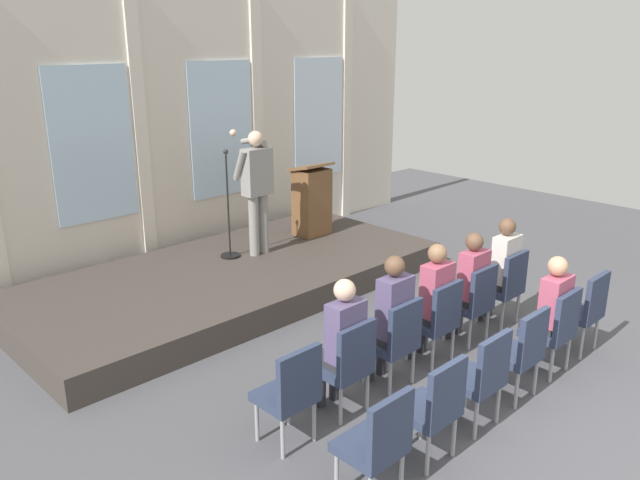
{
  "coord_description": "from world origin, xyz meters",
  "views": [
    {
      "loc": [
        -4.8,
        -1.79,
        3.37
      ],
      "look_at": [
        0.19,
        3.37,
        1.06
      ],
      "focal_mm": 35.47,
      "sensor_mm": 36.0,
      "label": 1
    }
  ],
  "objects_px": {
    "chair_r1_c1": "(434,404)",
    "audience_r1_c4": "(549,308)",
    "chair_r0_c1": "(347,362)",
    "audience_r0_c1": "(341,339)",
    "chair_r0_c3": "(437,317)",
    "mic_stand": "(229,234)",
    "audience_r0_c4": "(469,282)",
    "speaker": "(257,183)",
    "chair_r1_c5": "(585,307)",
    "audience_r0_c2": "(390,315)",
    "chair_r1_c3": "(521,348)",
    "chair_r0_c0": "(291,390)",
    "chair_r1_c2": "(481,374)",
    "chair_r0_c5": "(506,284)",
    "audience_r0_c3": "(432,297)",
    "chair_r0_c2": "(396,338)",
    "chair_r1_c0": "(378,440)",
    "audience_r0_c5": "(501,266)",
    "chair_r1_c4": "(555,326)",
    "chair_r0_c4": "(474,300)",
    "lectern": "(312,200)"
  },
  "relations": [
    {
      "from": "chair_r0_c1",
      "to": "audience_r0_c3",
      "type": "distance_m",
      "value": 1.4
    },
    {
      "from": "chair_r0_c4",
      "to": "audience_r1_c4",
      "type": "bearing_deg",
      "value": -90.0
    },
    {
      "from": "chair_r0_c3",
      "to": "chair_r1_c3",
      "type": "height_order",
      "value": "same"
    },
    {
      "from": "chair_r0_c0",
      "to": "audience_r0_c4",
      "type": "height_order",
      "value": "audience_r0_c4"
    },
    {
      "from": "chair_r0_c2",
      "to": "chair_r1_c1",
      "type": "height_order",
      "value": "same"
    },
    {
      "from": "audience_r1_c4",
      "to": "chair_r1_c5",
      "type": "distance_m",
      "value": 0.72
    },
    {
      "from": "audience_r0_c4",
      "to": "chair_r1_c2",
      "type": "height_order",
      "value": "audience_r0_c4"
    },
    {
      "from": "chair_r0_c2",
      "to": "audience_r1_c4",
      "type": "xyz_separation_m",
      "value": [
        1.38,
        -0.89,
        0.18
      ]
    },
    {
      "from": "audience_r0_c5",
      "to": "chair_r1_c4",
      "type": "distance_m",
      "value": 1.27
    },
    {
      "from": "audience_r0_c3",
      "to": "chair_r1_c0",
      "type": "xyz_separation_m",
      "value": [
        -2.07,
        -1.05,
        -0.21
      ]
    },
    {
      "from": "audience_r0_c2",
      "to": "chair_r1_c3",
      "type": "distance_m",
      "value": 1.28
    },
    {
      "from": "audience_r0_c5",
      "to": "chair_r1_c0",
      "type": "xyz_separation_m",
      "value": [
        -3.46,
        -1.05,
        -0.21
      ]
    },
    {
      "from": "chair_r1_c2",
      "to": "chair_r1_c0",
      "type": "bearing_deg",
      "value": 180.0
    },
    {
      "from": "chair_r0_c5",
      "to": "chair_r1_c1",
      "type": "distance_m",
      "value": 2.93
    },
    {
      "from": "chair_r0_c5",
      "to": "chair_r1_c3",
      "type": "bearing_deg",
      "value": -144.97
    },
    {
      "from": "mic_stand",
      "to": "chair_r1_c1",
      "type": "height_order",
      "value": "mic_stand"
    },
    {
      "from": "audience_r0_c3",
      "to": "chair_r1_c2",
      "type": "distance_m",
      "value": 1.27
    },
    {
      "from": "mic_stand",
      "to": "chair_r1_c5",
      "type": "bearing_deg",
      "value": -71.67
    },
    {
      "from": "chair_r0_c5",
      "to": "chair_r1_c2",
      "type": "distance_m",
      "value": 2.29
    },
    {
      "from": "audience_r0_c3",
      "to": "audience_r0_c5",
      "type": "bearing_deg",
      "value": -0.0
    },
    {
      "from": "audience_r0_c4",
      "to": "chair_r1_c1",
      "type": "xyz_separation_m",
      "value": [
        -2.07,
        -1.05,
        -0.19
      ]
    },
    {
      "from": "chair_r0_c5",
      "to": "chair_r1_c2",
      "type": "relative_size",
      "value": 1.0
    },
    {
      "from": "audience_r0_c1",
      "to": "chair_r1_c5",
      "type": "relative_size",
      "value": 1.42
    },
    {
      "from": "chair_r0_c0",
      "to": "audience_r0_c4",
      "type": "relative_size",
      "value": 0.72
    },
    {
      "from": "chair_r0_c2",
      "to": "audience_r0_c1",
      "type": "bearing_deg",
      "value": 173.34
    },
    {
      "from": "lectern",
      "to": "audience_r0_c4",
      "type": "relative_size",
      "value": 0.88
    },
    {
      "from": "chair_r0_c4",
      "to": "audience_r0_c5",
      "type": "relative_size",
      "value": 0.7
    },
    {
      "from": "audience_r0_c2",
      "to": "chair_r1_c2",
      "type": "height_order",
      "value": "audience_r0_c2"
    },
    {
      "from": "audience_r0_c1",
      "to": "chair_r1_c3",
      "type": "distance_m",
      "value": 1.75
    },
    {
      "from": "speaker",
      "to": "audience_r0_c2",
      "type": "relative_size",
      "value": 1.29
    },
    {
      "from": "chair_r0_c0",
      "to": "audience_r0_c2",
      "type": "relative_size",
      "value": 0.68
    },
    {
      "from": "chair_r0_c1",
      "to": "audience_r0_c1",
      "type": "distance_m",
      "value": 0.22
    },
    {
      "from": "chair_r1_c2",
      "to": "audience_r1_c4",
      "type": "distance_m",
      "value": 1.4
    },
    {
      "from": "lectern",
      "to": "audience_r0_c3",
      "type": "xyz_separation_m",
      "value": [
        -1.49,
        -3.44,
        -0.16
      ]
    },
    {
      "from": "chair_r1_c1",
      "to": "audience_r1_c4",
      "type": "relative_size",
      "value": 0.73
    },
    {
      "from": "chair_r1_c4",
      "to": "mic_stand",
      "type": "bearing_deg",
      "value": 100.09
    },
    {
      "from": "audience_r0_c4",
      "to": "speaker",
      "type": "bearing_deg",
      "value": 97.18
    },
    {
      "from": "chair_r0_c1",
      "to": "audience_r1_c4",
      "type": "bearing_deg",
      "value": -23.13
    },
    {
      "from": "audience_r0_c5",
      "to": "chair_r1_c2",
      "type": "xyz_separation_m",
      "value": [
        -2.07,
        -1.05,
        -0.21
      ]
    },
    {
      "from": "chair_r1_c1",
      "to": "chair_r1_c5",
      "type": "relative_size",
      "value": 1.0
    },
    {
      "from": "chair_r0_c0",
      "to": "chair_r1_c3",
      "type": "xyz_separation_m",
      "value": [
        2.07,
        -0.97,
        0.0
      ]
    },
    {
      "from": "chair_r1_c1",
      "to": "chair_r1_c5",
      "type": "distance_m",
      "value": 2.76
    },
    {
      "from": "mic_stand",
      "to": "chair_r0_c3",
      "type": "bearing_deg",
      "value": -88.22
    },
    {
      "from": "audience_r0_c2",
      "to": "chair_r1_c0",
      "type": "xyz_separation_m",
      "value": [
        -1.38,
        -1.05,
        -0.23
      ]
    },
    {
      "from": "speaker",
      "to": "chair_r0_c3",
      "type": "xyz_separation_m",
      "value": [
        -0.28,
        -3.37,
        -0.86
      ]
    },
    {
      "from": "chair_r0_c5",
      "to": "chair_r1_c5",
      "type": "xyz_separation_m",
      "value": [
        0.0,
        -0.97,
        0.0
      ]
    },
    {
      "from": "chair_r0_c3",
      "to": "chair_r1_c5",
      "type": "relative_size",
      "value": 1.0
    },
    {
      "from": "chair_r1_c1",
      "to": "chair_r1_c2",
      "type": "height_order",
      "value": "same"
    },
    {
      "from": "chair_r0_c3",
      "to": "mic_stand",
      "type": "bearing_deg",
      "value": 91.78
    },
    {
      "from": "chair_r1_c4",
      "to": "chair_r1_c0",
      "type": "bearing_deg",
      "value": 180.0
    }
  ]
}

